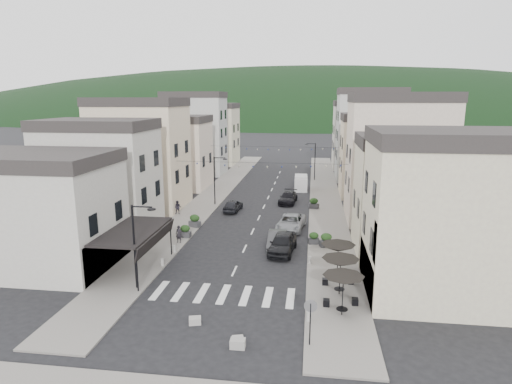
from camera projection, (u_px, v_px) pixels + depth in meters
ground at (217, 308)px, 26.83m from camera, size 700.00×700.00×0.00m
sidewalk_left at (215, 194)px, 58.76m from camera, size 4.00×76.00×0.12m
sidewalk_right at (325, 197)px, 56.84m from camera, size 4.00×76.00×0.12m
hill_backdrop at (306, 116)px, 317.31m from camera, size 640.00×360.00×70.00m
boutique_building at (33, 217)px, 32.80m from camera, size 12.00×8.00×8.00m
bistro_building at (447, 223)px, 27.77m from camera, size 10.00×8.00×10.00m
boutique_awning at (136, 232)px, 31.93m from camera, size 3.77×7.50×3.28m
buildings_row_left at (177, 145)px, 63.93m from camera, size 10.20×54.16×14.00m
buildings_row_right at (377, 147)px, 59.04m from camera, size 10.20×54.16×14.50m
cafe_terrace at (341, 263)px, 28.04m from camera, size 2.50×8.10×2.53m
streetlamp_left_near at (138, 238)px, 28.72m from camera, size 1.70×0.56×6.00m
streetlamp_left_far at (217, 176)px, 51.96m from camera, size 1.70×0.56×6.00m
streetlamp_right_far at (313, 158)px, 67.89m from camera, size 1.70×0.56×6.00m
traffic_sign at (310, 313)px, 22.28m from camera, size 0.70×0.07×2.70m
bollards at (233, 268)px, 32.06m from camera, size 11.66×10.26×0.60m
bunting_near at (260, 166)px, 46.92m from camera, size 19.00×0.28×0.62m
bunting_far at (273, 149)px, 62.41m from camera, size 19.00×0.28×0.62m
parked_car_a at (283, 243)px, 36.36m from camera, size 2.50×5.12×1.68m
parked_car_b at (277, 240)px, 37.48m from camera, size 1.63×4.49×1.47m
parked_car_c at (291, 223)px, 42.76m from camera, size 3.10×5.61×1.49m
parked_car_d at (288, 198)px, 53.64m from camera, size 2.41×5.01×1.41m
parked_car_e at (233, 205)px, 49.80m from camera, size 1.95×4.20×1.39m
delivery_van at (301, 182)px, 61.58m from camera, size 1.91×4.56×2.16m
pedestrian_a at (179, 234)px, 38.56m from camera, size 0.61×0.42×1.58m
pedestrian_b at (178, 207)px, 48.08m from camera, size 0.76×0.59×1.55m
concrete_block_a at (238, 344)px, 22.53m from camera, size 0.81×0.51×0.50m
concrete_block_b at (238, 341)px, 22.84m from camera, size 0.70×0.59×0.45m
concrete_block_c at (195, 321)px, 24.96m from camera, size 0.81×0.67×0.40m
planter_la at (185, 231)px, 40.15m from camera, size 1.11×0.70×1.18m
planter_lb at (195, 221)px, 43.37m from camera, size 1.30×1.03×1.29m
planter_ra at (314, 238)px, 38.29m from camera, size 1.05×0.71×1.08m
planter_rb at (326, 240)px, 37.56m from camera, size 1.24×0.93×1.23m
planter_rc at (314, 203)px, 50.65m from camera, size 1.26×0.95×1.26m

